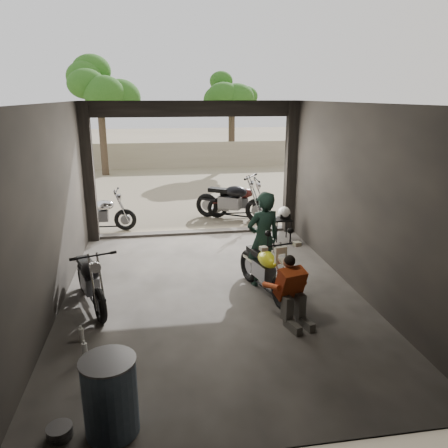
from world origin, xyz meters
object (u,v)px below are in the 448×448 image
object	(u,v)px
outside_bike_a	(100,211)
outside_bike_b	(240,198)
outside_bike_c	(231,197)
helmet	(284,212)
main_bike	(265,265)
rider	(263,240)
sign_post	(323,162)
stool	(282,221)
left_bike	(90,276)
mechanic	(294,294)
oil_drum	(110,397)

from	to	relation	value
outside_bike_a	outside_bike_b	size ratio (longest dim) A/B	0.98
outside_bike_c	helmet	size ratio (longest dim) A/B	6.08
main_bike	outside_bike_c	size ratio (longest dim) A/B	0.86
helmet	main_bike	bearing A→B (deg)	-135.04
rider	sign_post	size ratio (longest dim) A/B	0.77
main_bike	stool	world-z (taller)	main_bike
left_bike	outside_bike_a	xyz separation A→B (m)	(-0.31, 4.19, 0.01)
left_bike	outside_bike_c	world-z (taller)	outside_bike_c
mechanic	sign_post	bearing A→B (deg)	50.29
outside_bike_b	outside_bike_c	bearing A→B (deg)	132.62
oil_drum	outside_bike_c	bearing A→B (deg)	71.36
rider	helmet	bearing A→B (deg)	-128.60
stool	helmet	size ratio (longest dim) A/B	1.78
rider	oil_drum	bearing A→B (deg)	40.37
main_bike	helmet	world-z (taller)	main_bike
main_bike	left_bike	xyz separation A→B (m)	(-2.89, 0.02, -0.02)
left_bike	mechanic	world-z (taller)	left_bike
outside_bike_a	sign_post	xyz separation A→B (m)	(6.12, 0.77, 0.96)
mechanic	stool	distance (m)	3.96
outside_bike_b	outside_bike_c	size ratio (longest dim) A/B	0.85
outside_bike_b	oil_drum	world-z (taller)	outside_bike_b
outside_bike_c	oil_drum	xyz separation A→B (m)	(-2.57, -7.63, -0.22)
outside_bike_a	helmet	size ratio (longest dim) A/B	5.04
helmet	oil_drum	xyz separation A→B (m)	(-3.47, -5.66, -0.27)
rider	sign_post	bearing A→B (deg)	-135.75
main_bike	mechanic	world-z (taller)	main_bike
outside_bike_b	oil_drum	bearing A→B (deg)	161.70
left_bike	outside_bike_c	size ratio (longest dim) A/B	0.82
outside_bike_a	oil_drum	world-z (taller)	outside_bike_a
sign_post	outside_bike_a	bearing A→B (deg)	179.31
helmet	sign_post	size ratio (longest dim) A/B	0.14
stool	outside_bike_a	bearing A→B (deg)	161.28
main_bike	outside_bike_c	xyz separation A→B (m)	(0.26, 4.73, 0.10)
left_bike	outside_bike_a	size ratio (longest dim) A/B	0.98
outside_bike_c	stool	bearing A→B (deg)	-123.21
rider	helmet	xyz separation A→B (m)	(1.09, 2.37, -0.17)
main_bike	sign_post	bearing A→B (deg)	46.27
oil_drum	sign_post	world-z (taller)	sign_post
mechanic	oil_drum	distance (m)	3.08
helmet	rider	bearing A→B (deg)	-137.11
outside_bike_c	main_bike	bearing A→B (deg)	-149.80
outside_bike_c	rider	xyz separation A→B (m)	(-0.20, -4.34, 0.23)
main_bike	rider	size ratio (longest dim) A/B	0.94
mechanic	helmet	xyz separation A→B (m)	(0.99, 3.84, 0.18)
outside_bike_b	helmet	size ratio (longest dim) A/B	5.17
left_bike	sign_post	bearing A→B (deg)	21.03
rider	oil_drum	size ratio (longest dim) A/B	2.06
outside_bike_c	sign_post	xyz separation A→B (m)	(2.67, 0.26, 0.86)
outside_bike_b	helmet	bearing A→B (deg)	-163.09
rider	sign_post	xyz separation A→B (m)	(2.87, 4.60, 0.63)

